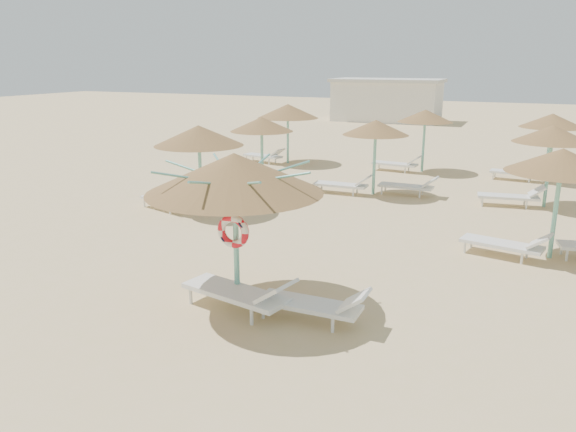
% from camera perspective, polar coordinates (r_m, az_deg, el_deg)
% --- Properties ---
extents(ground, '(120.00, 120.00, 0.00)m').
position_cam_1_polar(ground, '(11.25, -4.24, -8.80)').
color(ground, '#D2B080').
rests_on(ground, ground).
extents(main_palapa, '(3.33, 3.33, 2.99)m').
position_cam_1_polar(main_palapa, '(10.46, -5.47, 4.29)').
color(main_palapa, '#6DBDAD').
rests_on(main_palapa, ground).
extents(lounger_main_a, '(2.44, 1.18, 0.85)m').
position_cam_1_polar(lounger_main_a, '(10.69, -4.73, -7.76)').
color(lounger_main_a, white).
rests_on(lounger_main_a, ground).
extents(lounger_main_b, '(2.07, 0.65, 0.75)m').
position_cam_1_polar(lounger_main_b, '(10.32, 2.86, -8.92)').
color(lounger_main_b, white).
rests_on(lounger_main_b, ground).
extents(palapa_field, '(19.49, 12.31, 2.71)m').
position_cam_1_polar(palapa_field, '(19.31, 13.18, 8.22)').
color(palapa_field, '#6DBDAD').
rests_on(palapa_field, ground).
extents(service_hut, '(8.40, 4.40, 3.25)m').
position_cam_1_polar(service_hut, '(45.44, 10.01, 11.54)').
color(service_hut, silver).
rests_on(service_hut, ground).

